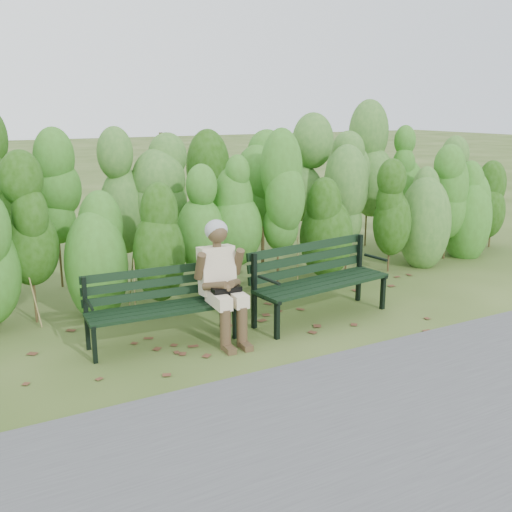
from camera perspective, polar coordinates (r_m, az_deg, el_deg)
ground at (r=6.74m, az=1.45°, el=-6.84°), size 80.00×80.00×0.00m
footpath at (r=5.13m, az=14.32°, el=-14.34°), size 60.00×2.50×0.01m
hedge_band at (r=8.03m, az=-5.23°, el=5.84°), size 11.04×1.67×2.42m
leaf_litter at (r=6.83m, az=4.19°, el=-6.54°), size 5.88×2.30×0.01m
bench_left at (r=6.30m, az=-9.17°, el=-4.19°), size 1.56×0.59×0.77m
bench_right at (r=6.98m, az=5.81°, el=-1.78°), size 1.77×0.78×0.86m
seated_woman at (r=6.27m, az=-3.32°, el=-1.81°), size 0.53×0.78×1.26m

